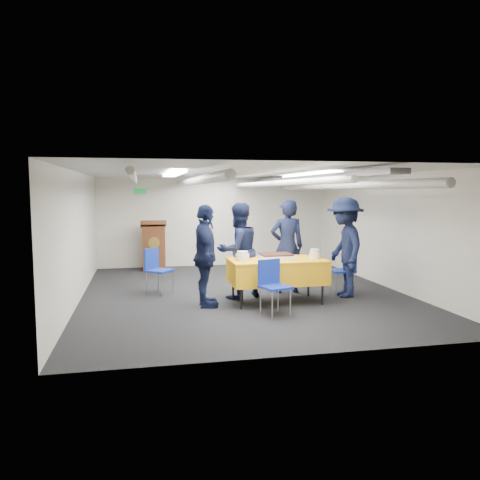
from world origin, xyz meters
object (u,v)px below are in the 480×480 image
object	(u,v)px
sheet_cake	(276,256)
chair_near	(273,281)
sailor_a	(287,246)
podium	(154,245)
sailor_b	(238,251)
sailor_d	(345,247)
sailor_c	(205,256)
chair_right	(347,266)
serving_table	(277,271)
chair_left	(156,266)

from	to	relation	value
sheet_cake	chair_near	size ratio (longest dim) A/B	0.65
chair_near	sailor_a	xyz separation A→B (m)	(0.71, 1.47, 0.37)
podium	sailor_b	world-z (taller)	sailor_b
sailor_a	sailor_d	bearing A→B (deg)	154.38
sheet_cake	podium	world-z (taller)	podium
sheet_cake	chair_near	xyz separation A→B (m)	(-0.27, -0.77, -0.29)
sailor_b	sailor_c	bearing A→B (deg)	15.79
sailor_a	sailor_c	bearing A→B (deg)	28.23
sheet_cake	sailor_d	distance (m)	1.39
podium	chair_near	bearing A→B (deg)	-69.57
sailor_c	sailor_d	world-z (taller)	sailor_d
chair_right	sailor_b	xyz separation A→B (m)	(-2.08, 0.12, 0.34)
serving_table	sailor_c	size ratio (longest dim) A/B	0.97
chair_near	sailor_a	world-z (taller)	sailor_a
chair_left	sailor_d	bearing A→B (deg)	-15.68
chair_left	sailor_a	world-z (taller)	sailor_a
sheet_cake	chair_right	xyz separation A→B (m)	(1.51, 0.35, -0.29)
sailor_d	sailor_a	bearing A→B (deg)	-112.36
chair_left	chair_right	bearing A→B (deg)	-12.47
sheet_cake	sailor_a	size ratio (longest dim) A/B	0.32
podium	chair_left	xyz separation A→B (m)	(-0.03, -2.74, -0.08)
chair_left	sailor_b	size ratio (longest dim) A/B	0.50
serving_table	sailor_d	distance (m)	1.42
sheet_cake	sailor_c	xyz separation A→B (m)	(-1.25, -0.07, 0.05)
podium	chair_left	world-z (taller)	podium
serving_table	sailor_a	xyz separation A→B (m)	(0.41, 0.72, 0.34)
chair_left	sailor_b	xyz separation A→B (m)	(1.46, -0.66, 0.34)
podium	sailor_c	size ratio (longest dim) A/B	0.72
serving_table	podium	world-z (taller)	podium
sailor_b	sheet_cake	bearing A→B (deg)	118.41
sailor_a	sailor_b	distance (m)	1.03
chair_near	chair_right	size ratio (longest dim) A/B	1.00
podium	sheet_cake	bearing A→B (deg)	-62.65
sailor_c	sailor_d	distance (m)	2.64
chair_right	sailor_a	bearing A→B (deg)	161.68
sailor_a	sailor_b	world-z (taller)	sailor_a
sailor_b	chair_near	bearing A→B (deg)	81.14
sailor_a	sailor_c	world-z (taller)	sailor_a
sailor_a	sailor_b	bearing A→B (deg)	16.84
serving_table	chair_near	world-z (taller)	chair_near
sheet_cake	podium	xyz separation A→B (m)	(-2.00, 3.87, -0.20)
sailor_a	serving_table	bearing A→B (deg)	63.90
sailor_b	sailor_d	world-z (taller)	sailor_d
chair_near	sailor_b	size ratio (longest dim) A/B	0.50
chair_right	chair_left	distance (m)	3.63
serving_table	sheet_cake	bearing A→B (deg)	135.31
sailor_d	podium	bearing A→B (deg)	-130.65
sailor_a	podium	bearing A→B (deg)	-48.80
podium	sailor_b	distance (m)	3.70
chair_near	sailor_d	world-z (taller)	sailor_d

